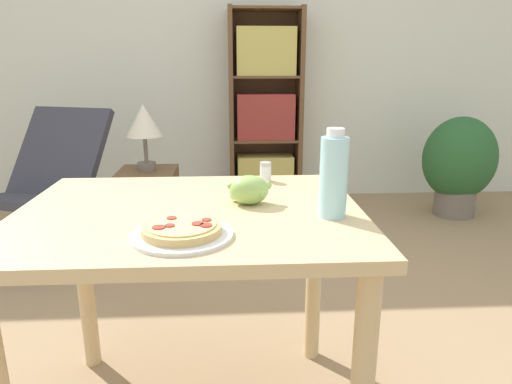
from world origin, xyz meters
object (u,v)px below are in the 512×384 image
Objects in this scene: lounge_chair_near at (48,207)px; salt_shaker at (266,172)px; grape_bunch at (249,190)px; table_lamp at (144,124)px; side_table at (150,213)px; bookshelf at (265,114)px; pizza_on_plate at (182,231)px; drink_bottle at (334,176)px; potted_plant_floor at (459,163)px.

salt_shaker is at bearing -24.19° from lounge_chair_near.
salt_shaker is at bearing 75.39° from grape_bunch.
side_table is at bearing 0.00° from table_lamp.
lounge_chair_near is 0.67m from side_table.
table_lamp is (-0.80, -1.13, 0.07)m from bookshelf.
table_lamp reaches higher than pizza_on_plate.
grape_bunch is at bearing -31.58° from lounge_chair_near.
drink_bottle reaches higher than side_table.
side_table is 0.70× the size of potted_plant_floor.
side_table is 2.36m from potted_plant_floor.
bookshelf reaches higher than drink_bottle.
grape_bunch is at bearing 56.29° from pizza_on_plate.
potted_plant_floor is (1.89, 2.30, -0.35)m from pizza_on_plate.
lounge_chair_near is at bearing 136.24° from salt_shaker.
side_table is at bearing -163.99° from potted_plant_floor.
side_table is at bearing 9.06° from lounge_chair_near.
bookshelf reaches higher than table_lamp.
pizza_on_plate reaches higher than potted_plant_floor.
grape_bunch is 0.27m from drink_bottle.
side_table is at bearing -125.28° from bookshelf.
table_lamp is at bearing 119.54° from salt_shaker.
bookshelf is (0.42, 2.77, -0.01)m from pizza_on_plate.
lounge_chair_near is 2.97m from potted_plant_floor.
pizza_on_plate is 2.11m from lounge_chair_near.
drink_bottle is 1.80m from side_table.
potted_plant_floor is at bearing 55.53° from drink_bottle.
lounge_chair_near reaches higher than side_table.
bookshelf reaches higher than lounge_chair_near.
table_lamp is 2.39m from potted_plant_floor.
lounge_chair_near is at bearing 128.86° from grape_bunch.
salt_shaker is 0.09× the size of potted_plant_floor.
table_lamp is at bearing 9.06° from lounge_chair_near.
drink_bottle is at bearing -62.64° from side_table.
salt_shaker is at bearing 65.33° from pizza_on_plate.
drink_bottle is at bearing -124.47° from potted_plant_floor.
salt_shaker is at bearing 110.93° from drink_bottle.
side_table is (-0.78, 1.51, -0.60)m from drink_bottle.
grape_bunch is 1.96× the size of salt_shaker.
potted_plant_floor is (1.64, 1.76, -0.37)m from salt_shaker.
salt_shaker is at bearing -132.97° from potted_plant_floor.
grape_bunch is at bearing 150.48° from drink_bottle.
bookshelf is at bearing 161.93° from potted_plant_floor.
grape_bunch reaches higher than salt_shaker.
side_table is 1.39× the size of table_lamp.
potted_plant_floor is (2.27, 0.65, 0.14)m from side_table.
salt_shaker is 1.37m from side_table.
lounge_chair_near is (-1.44, 1.63, -0.58)m from drink_bottle.
drink_bottle reaches higher than pizza_on_plate.
salt_shaker is 1.85m from lounge_chair_near.
potted_plant_floor reaches higher than side_table.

